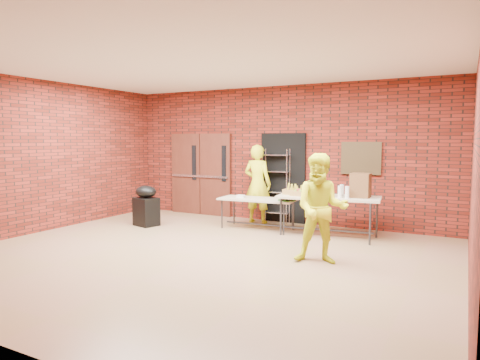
# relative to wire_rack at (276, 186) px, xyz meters

# --- Properties ---
(room) EXTENTS (8.08, 7.08, 3.28)m
(room) POSITION_rel_wire_rack_xyz_m (0.02, -3.32, 0.73)
(room) COLOR #8C704B
(room) RESTS_ON ground
(double_doors) EXTENTS (1.78, 0.12, 2.10)m
(double_doors) POSITION_rel_wire_rack_xyz_m (-2.17, 0.12, 0.19)
(double_doors) COLOR #4B2015
(double_doors) RESTS_ON room
(dark_doorway) EXTENTS (1.10, 0.06, 2.10)m
(dark_doorway) POSITION_rel_wire_rack_xyz_m (0.12, 0.14, 0.18)
(dark_doorway) COLOR black
(dark_doorway) RESTS_ON room
(bronze_plaque) EXTENTS (0.85, 0.04, 0.70)m
(bronze_plaque) POSITION_rel_wire_rack_xyz_m (1.92, 0.13, 0.68)
(bronze_plaque) COLOR #382A16
(bronze_plaque) RESTS_ON room
(wire_rack) EXTENTS (0.66, 0.29, 1.74)m
(wire_rack) POSITION_rel_wire_rack_xyz_m (0.00, 0.00, 0.00)
(wire_rack) COLOR #B7B6BD
(wire_rack) RESTS_ON room
(table_left) EXTENTS (1.69, 0.81, 0.68)m
(table_left) POSITION_rel_wire_rack_xyz_m (-0.05, -0.89, -0.25)
(table_left) COLOR tan
(table_left) RESTS_ON room
(table_right) EXTENTS (2.09, 1.08, 0.82)m
(table_right) POSITION_rel_wire_rack_xyz_m (1.52, -0.87, -0.11)
(table_right) COLOR tan
(table_right) RESTS_ON room
(basket_bananas) EXTENTS (0.44, 0.34, 0.14)m
(basket_bananas) POSITION_rel_wire_rack_xyz_m (0.83, -0.92, 0.01)
(basket_bananas) COLOR olive
(basket_bananas) RESTS_ON table_right
(basket_oranges) EXTENTS (0.46, 0.36, 0.14)m
(basket_oranges) POSITION_rel_wire_rack_xyz_m (1.28, -0.85, 0.02)
(basket_oranges) COLOR olive
(basket_oranges) RESTS_ON table_right
(basket_apples) EXTENTS (0.40, 0.31, 0.13)m
(basket_apples) POSITION_rel_wire_rack_xyz_m (1.03, -1.07, 0.01)
(basket_apples) COLOR olive
(basket_apples) RESTS_ON table_right
(muffin_tray) EXTENTS (0.38, 0.38, 0.09)m
(muffin_tray) POSITION_rel_wire_rack_xyz_m (0.64, -0.90, -0.15)
(muffin_tray) COLOR #1A5115
(muffin_tray) RESTS_ON table_left
(napkin_box) EXTENTS (0.17, 0.11, 0.06)m
(napkin_box) POSITION_rel_wire_rack_xyz_m (-0.43, -0.94, -0.16)
(napkin_box) COLOR silver
(napkin_box) RESTS_ON table_left
(coffee_dispenser) EXTENTS (0.36, 0.32, 0.47)m
(coffee_dispenser) POSITION_rel_wire_rack_xyz_m (2.12, -0.78, 0.19)
(coffee_dispenser) COLOR brown
(coffee_dispenser) RESTS_ON table_right
(cup_stack_front) EXTENTS (0.08, 0.08, 0.23)m
(cup_stack_front) POSITION_rel_wire_rack_xyz_m (1.78, -1.00, 0.07)
(cup_stack_front) COLOR silver
(cup_stack_front) RESTS_ON table_right
(cup_stack_mid) EXTENTS (0.08, 0.08, 0.24)m
(cup_stack_mid) POSITION_rel_wire_rack_xyz_m (1.93, -1.05, 0.07)
(cup_stack_mid) COLOR silver
(cup_stack_mid) RESTS_ON table_right
(cup_stack_back) EXTENTS (0.08, 0.08, 0.25)m
(cup_stack_back) POSITION_rel_wire_rack_xyz_m (1.79, -0.90, 0.08)
(cup_stack_back) COLOR silver
(cup_stack_back) RESTS_ON table_right
(covered_grill) EXTENTS (0.59, 0.53, 0.91)m
(covered_grill) POSITION_rel_wire_rack_xyz_m (-2.44, -1.73, -0.41)
(covered_grill) COLOR black
(covered_grill) RESTS_ON room
(volunteer_woman) EXTENTS (0.67, 0.45, 1.83)m
(volunteer_woman) POSITION_rel_wire_rack_xyz_m (-0.37, -0.22, 0.05)
(volunteer_woman) COLOR yellow
(volunteer_woman) RESTS_ON room
(volunteer_man) EXTENTS (0.98, 0.85, 1.73)m
(volunteer_man) POSITION_rel_wire_rack_xyz_m (1.95, -2.74, -0.00)
(volunteer_man) COLOR yellow
(volunteer_man) RESTS_ON room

